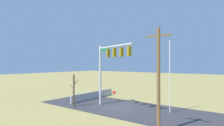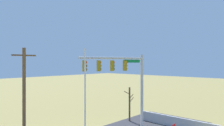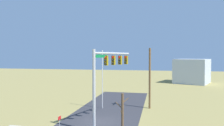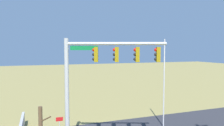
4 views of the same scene
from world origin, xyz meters
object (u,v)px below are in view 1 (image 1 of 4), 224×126
(flagpole, at_px, (170,76))
(bare_tree, at_px, (74,90))
(open_sign, at_px, (114,94))
(utility_pole, at_px, (159,78))
(signal_mast, at_px, (109,62))

(flagpole, height_order, bare_tree, flagpole)
(bare_tree, bearing_deg, open_sign, -103.66)
(flagpole, bearing_deg, open_sign, -12.09)
(utility_pole, relative_size, open_sign, 6.38)
(utility_pole, distance_m, open_sign, 12.90)
(flagpole, xyz_separation_m, utility_pole, (-1.25, 5.97, 0.29))
(flagpole, relative_size, bare_tree, 1.97)
(bare_tree, bearing_deg, utility_pole, 171.39)
(bare_tree, relative_size, open_sign, 3.13)
(utility_pole, height_order, open_sign, utility_pole)
(signal_mast, xyz_separation_m, bare_tree, (3.56, 2.15, -3.33))
(signal_mast, xyz_separation_m, open_sign, (2.08, -3.95, -4.40))
(signal_mast, distance_m, open_sign, 6.26)
(signal_mast, distance_m, flagpole, 6.96)
(flagpole, bearing_deg, utility_pole, 101.80)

